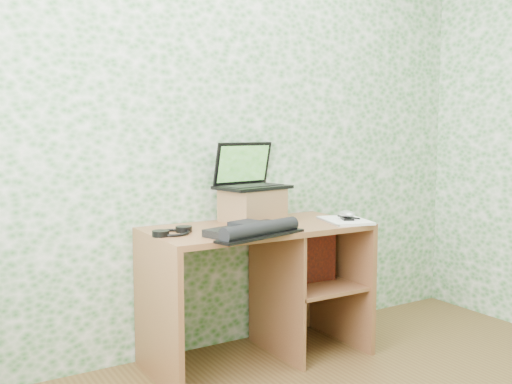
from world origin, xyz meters
TOP-DOWN VIEW (x-y plane):
  - wall_back at (0.00, 1.75)m, footprint 3.50×0.00m
  - desk at (0.08, 1.47)m, footprint 1.20×0.60m
  - riser at (0.06, 1.58)m, footprint 0.35×0.31m
  - laptop at (0.06, 1.63)m, footprint 0.43×0.34m
  - keyboard at (-0.16, 1.22)m, footprint 0.54×0.39m
  - headphones at (-0.50, 1.44)m, footprint 0.23×0.22m
  - notepad at (0.50, 1.30)m, footprint 0.30×0.37m
  - mouse at (0.50, 1.28)m, footprint 0.12×0.13m
  - pen at (0.54, 1.32)m, footprint 0.04×0.15m
  - red_box at (0.40, 1.44)m, footprint 0.23×0.09m

SIDE VIEW (x-z plane):
  - desk at x=0.08m, z-range 0.11..0.86m
  - red_box at x=0.40m, z-range 0.39..0.67m
  - notepad at x=0.50m, z-range 0.75..0.76m
  - headphones at x=-0.50m, z-range 0.75..0.78m
  - pen at x=0.54m, z-range 0.76..0.77m
  - keyboard at x=-0.16m, z-range 0.74..0.81m
  - mouse at x=0.50m, z-range 0.76..0.80m
  - riser at x=0.06m, z-range 0.75..0.94m
  - laptop at x=0.06m, z-range 0.87..1.13m
  - wall_back at x=0.00m, z-range -0.45..3.05m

